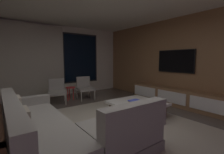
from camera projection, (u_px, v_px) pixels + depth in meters
The scene contains 12 objects.
floor at pixel (100, 130), 3.19m from camera, with size 9.20×9.20×0.00m, color #564C44.
back_wall_with_window at pixel (47, 61), 5.90m from camera, with size 6.60×0.30×2.70m.
media_wall at pixel (185, 61), 4.84m from camera, with size 0.12×7.80×2.70m.
area_rug at pixel (117, 127), 3.32m from camera, with size 3.20×3.80×0.01m, color #ADA391.
sectional_couch at pixel (59, 131), 2.48m from camera, with size 1.98×2.50×0.82m.
coffee_table at pixel (137, 109), 3.93m from camera, with size 1.16×1.16×0.36m.
book_stack_on_coffee_table at pixel (135, 102), 3.81m from camera, with size 0.28×0.21×0.07m.
accent_chair_near_window at pixel (85, 87), 5.68m from camera, with size 0.60×0.62×0.78m.
accent_chair_by_curtain at pixel (57, 90), 5.09m from camera, with size 0.67×0.68×0.78m.
side_stool at pixel (70, 90), 5.44m from camera, with size 0.32×0.32×0.46m.
media_console at pixel (176, 97), 4.84m from camera, with size 0.46×3.10×0.52m.
mounted_tv at pixel (175, 61), 4.98m from camera, with size 0.05×1.22×0.71m.
Camera 1 is at (-1.62, -2.60, 1.41)m, focal length 25.44 mm.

